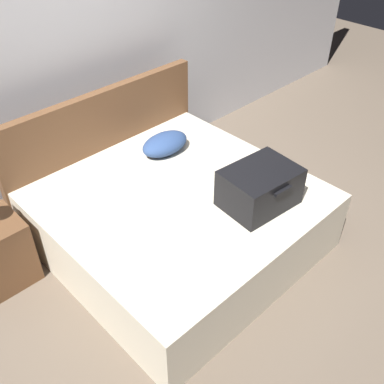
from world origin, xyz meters
name	(u,v)px	position (x,y,z in m)	size (l,w,h in m)	color
ground_plane	(216,270)	(0.00, 0.00, 0.00)	(12.00, 12.00, 0.00)	#6B5B4C
back_wall	(70,44)	(0.00, 1.65, 1.30)	(8.00, 0.10, 2.60)	silver
bed	(180,220)	(0.00, 0.40, 0.25)	(1.82, 1.78, 0.50)	beige
headboard	(106,146)	(0.00, 1.33, 0.50)	(1.86, 0.08, 1.01)	brown
hard_case_large	(260,187)	(0.34, -0.06, 0.65)	(0.55, 0.44, 0.29)	black
pillow_near_headboard	(165,144)	(0.30, 0.90, 0.59)	(0.42, 0.26, 0.16)	navy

